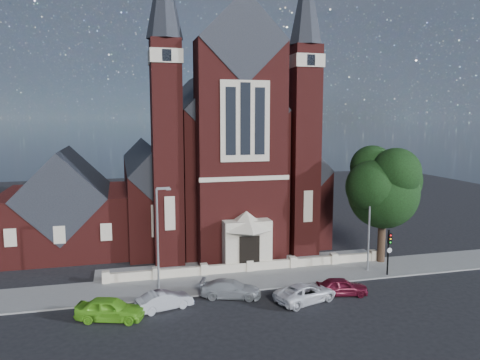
{
  "coord_description": "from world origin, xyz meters",
  "views": [
    {
      "loc": [
        -10.67,
        -31.26,
        13.28
      ],
      "look_at": [
        0.59,
        12.0,
        7.34
      ],
      "focal_mm": 35.0,
      "sensor_mm": 36.0,
      "label": 1
    }
  ],
  "objects_px": {
    "church": "(212,161)",
    "traffic_signal": "(389,247)",
    "parish_hall": "(66,211)",
    "car_white_suv": "(306,293)",
    "car_silver_a": "(164,300)",
    "car_silver_b": "(231,289)",
    "car_lime_van": "(110,309)",
    "street_lamp_left": "(159,233)",
    "street_lamp_right": "(370,220)",
    "street_tree": "(386,189)",
    "car_dark_red": "(342,287)"
  },
  "relations": [
    {
      "from": "street_lamp_right",
      "to": "car_silver_b",
      "type": "height_order",
      "value": "street_lamp_right"
    },
    {
      "from": "street_lamp_left",
      "to": "traffic_signal",
      "type": "xyz_separation_m",
      "value": [
        18.91,
        -1.57,
        -2.02
      ]
    },
    {
      "from": "car_lime_van",
      "to": "car_dark_red",
      "type": "bearing_deg",
      "value": -71.28
    },
    {
      "from": "car_lime_van",
      "to": "street_lamp_right",
      "type": "bearing_deg",
      "value": -59.93
    },
    {
      "from": "car_silver_b",
      "to": "parish_hall",
      "type": "bearing_deg",
      "value": 57.55
    },
    {
      "from": "church",
      "to": "car_silver_a",
      "type": "bearing_deg",
      "value": -109.24
    },
    {
      "from": "traffic_signal",
      "to": "car_lime_van",
      "type": "xyz_separation_m",
      "value": [
        -22.54,
        -3.02,
        -1.81
      ]
    },
    {
      "from": "church",
      "to": "car_silver_a",
      "type": "xyz_separation_m",
      "value": [
        -7.91,
        -22.66,
        -7.54
      ]
    },
    {
      "from": "parish_hall",
      "to": "street_tree",
      "type": "relative_size",
      "value": 1.14
    },
    {
      "from": "car_lime_van",
      "to": "car_white_suv",
      "type": "bearing_deg",
      "value": -73.29
    },
    {
      "from": "car_white_suv",
      "to": "street_lamp_left",
      "type": "bearing_deg",
      "value": 45.76
    },
    {
      "from": "car_silver_a",
      "to": "car_silver_b",
      "type": "distance_m",
      "value": 5.09
    },
    {
      "from": "car_lime_van",
      "to": "car_silver_a",
      "type": "bearing_deg",
      "value": -58.34
    },
    {
      "from": "church",
      "to": "traffic_signal",
      "type": "xyz_separation_m",
      "value": [
        11.0,
        -20.52,
        -5.6
      ]
    },
    {
      "from": "car_silver_a",
      "to": "car_silver_b",
      "type": "height_order",
      "value": "car_silver_b"
    },
    {
      "from": "car_lime_van",
      "to": "car_silver_a",
      "type": "height_order",
      "value": "car_lime_van"
    },
    {
      "from": "street_lamp_right",
      "to": "street_tree",
      "type": "bearing_deg",
      "value": 34.26
    },
    {
      "from": "street_lamp_left",
      "to": "car_dark_red",
      "type": "height_order",
      "value": "street_lamp_left"
    },
    {
      "from": "street_lamp_right",
      "to": "car_silver_b",
      "type": "xyz_separation_m",
      "value": [
        -13.0,
        -2.75,
        -3.94
      ]
    },
    {
      "from": "traffic_signal",
      "to": "street_tree",
      "type": "bearing_deg",
      "value": 64.05
    },
    {
      "from": "street_tree",
      "to": "car_silver_b",
      "type": "relative_size",
      "value": 2.36
    },
    {
      "from": "car_silver_b",
      "to": "car_white_suv",
      "type": "bearing_deg",
      "value": -93.64
    },
    {
      "from": "street_lamp_left",
      "to": "car_lime_van",
      "type": "xyz_separation_m",
      "value": [
        -3.63,
        -4.59,
        -3.83
      ]
    },
    {
      "from": "car_silver_a",
      "to": "street_lamp_right",
      "type": "bearing_deg",
      "value": -94.16
    },
    {
      "from": "car_lime_van",
      "to": "car_dark_red",
      "type": "distance_m",
      "value": 16.84
    },
    {
      "from": "church",
      "to": "car_dark_red",
      "type": "height_order",
      "value": "church"
    },
    {
      "from": "church",
      "to": "car_lime_van",
      "type": "xyz_separation_m",
      "value": [
        -11.54,
        -23.53,
        -7.42
      ]
    },
    {
      "from": "street_lamp_left",
      "to": "car_silver_b",
      "type": "bearing_deg",
      "value": -28.83
    },
    {
      "from": "parish_hall",
      "to": "car_white_suv",
      "type": "height_order",
      "value": "parish_hall"
    },
    {
      "from": "parish_hall",
      "to": "car_white_suv",
      "type": "distance_m",
      "value": 26.44
    },
    {
      "from": "street_tree",
      "to": "car_silver_a",
      "type": "distance_m",
      "value": 22.13
    },
    {
      "from": "car_silver_a",
      "to": "car_silver_b",
      "type": "xyz_separation_m",
      "value": [
        5.0,
        0.97,
        0.01
      ]
    },
    {
      "from": "street_tree",
      "to": "traffic_signal",
      "type": "height_order",
      "value": "street_tree"
    },
    {
      "from": "car_silver_b",
      "to": "car_white_suv",
      "type": "xyz_separation_m",
      "value": [
        5.07,
        -2.17,
        0.01
      ]
    },
    {
      "from": "street_lamp_left",
      "to": "traffic_signal",
      "type": "relative_size",
      "value": 2.02
    },
    {
      "from": "car_white_suv",
      "to": "car_lime_van",
      "type": "bearing_deg",
      "value": 70.43
    },
    {
      "from": "parish_hall",
      "to": "traffic_signal",
      "type": "height_order",
      "value": "parish_hall"
    },
    {
      "from": "car_lime_van",
      "to": "street_lamp_left",
      "type": "bearing_deg",
      "value": -20.26
    },
    {
      "from": "parish_hall",
      "to": "street_lamp_right",
      "type": "xyz_separation_m",
      "value": [
        26.09,
        -14.0,
        0.59
      ]
    },
    {
      "from": "street_lamp_left",
      "to": "car_silver_b",
      "type": "distance_m",
      "value": 6.93
    },
    {
      "from": "street_lamp_right",
      "to": "car_lime_van",
      "type": "relative_size",
      "value": 1.79
    },
    {
      "from": "traffic_signal",
      "to": "car_dark_red",
      "type": "distance_m",
      "value": 6.65
    },
    {
      "from": "church",
      "to": "car_silver_a",
      "type": "distance_m",
      "value": 25.15
    },
    {
      "from": "car_lime_van",
      "to": "parish_hall",
      "type": "bearing_deg",
      "value": 31.57
    },
    {
      "from": "church",
      "to": "parish_hall",
      "type": "distance_m",
      "value": 17.26
    },
    {
      "from": "church",
      "to": "car_lime_van",
      "type": "bearing_deg",
      "value": -116.13
    },
    {
      "from": "parish_hall",
      "to": "car_lime_van",
      "type": "relative_size",
      "value": 2.71
    },
    {
      "from": "car_silver_b",
      "to": "car_silver_a",
      "type": "bearing_deg",
      "value": 120.49
    },
    {
      "from": "parish_hall",
      "to": "car_dark_red",
      "type": "relative_size",
      "value": 3.14
    },
    {
      "from": "car_silver_a",
      "to": "traffic_signal",
      "type": "bearing_deg",
      "value": -99.37
    }
  ]
}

